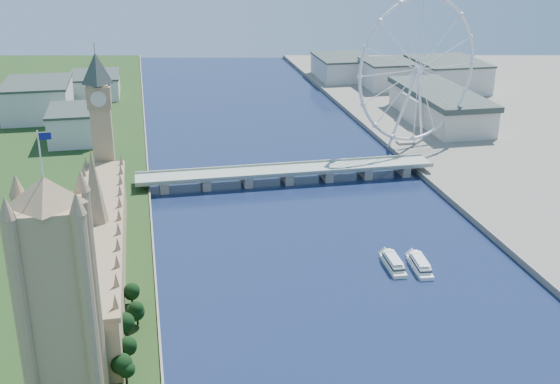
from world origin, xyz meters
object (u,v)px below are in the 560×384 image
object	(u,v)px
victoria_tower	(58,294)
london_eye	(418,70)
tour_boat_far	(420,269)
tour_boat_near	(393,267)

from	to	relation	value
victoria_tower	london_eye	distance (m)	393.99
london_eye	tour_boat_far	distance (m)	231.70
london_eye	tour_boat_near	xyz separation A→B (m)	(-90.79, -203.09, -67.52)
victoria_tower	london_eye	xyz separation A→B (m)	(254.98, 300.08, 13.03)
tour_boat_far	tour_boat_near	bearing A→B (deg)	166.21
victoria_tower	tour_boat_near	bearing A→B (deg)	30.57
tour_boat_near	victoria_tower	bearing A→B (deg)	-146.96
london_eye	tour_boat_far	world-z (taller)	london_eye
london_eye	tour_boat_far	xyz separation A→B (m)	(-76.98, -207.85, -67.52)
tour_boat_far	london_eye	bearing A→B (deg)	74.91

